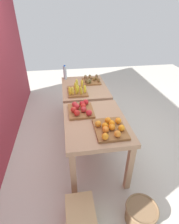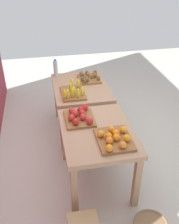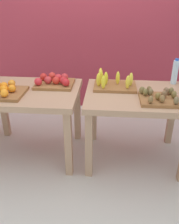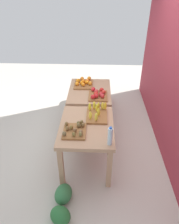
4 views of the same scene
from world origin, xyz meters
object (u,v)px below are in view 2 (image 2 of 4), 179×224
object	(u,v)px
display_table_left	(97,138)
watermelon_pile	(88,96)
water_bottle	(56,69)
display_table_right	(81,93)
kiwi_bin	(89,78)
orange_bin	(114,138)
banana_crate	(73,92)
apple_bin	(79,116)

from	to	relation	value
display_table_left	watermelon_pile	world-z (taller)	display_table_left
water_bottle	watermelon_pile	bearing A→B (deg)	-53.16
display_table_right	kiwi_bin	size ratio (longest dim) A/B	2.85
orange_bin	watermelon_pile	bearing A→B (deg)	-3.92
display_table_left	watermelon_pile	xyz separation A→B (m)	(1.99, -0.28, -0.54)
display_table_left	orange_bin	world-z (taller)	orange_bin
orange_bin	watermelon_pile	distance (m)	2.33
display_table_right	watermelon_pile	bearing A→B (deg)	-17.97
water_bottle	banana_crate	bearing A→B (deg)	-165.02
display_table_right	watermelon_pile	size ratio (longest dim) A/B	1.59
water_bottle	watermelon_pile	xyz separation A→B (m)	(0.46, -0.61, -0.79)
orange_bin	banana_crate	world-z (taller)	banana_crate
orange_bin	banana_crate	bearing A→B (deg)	14.19
kiwi_bin	watermelon_pile	size ratio (longest dim) A/B	0.56
kiwi_bin	watermelon_pile	bearing A→B (deg)	-10.36
display_table_right	kiwi_bin	world-z (taller)	kiwi_bin
display_table_right	watermelon_pile	distance (m)	1.06
display_table_left	apple_bin	distance (m)	0.33
display_table_right	orange_bin	distance (m)	1.37
display_table_right	orange_bin	size ratio (longest dim) A/B	2.30
banana_crate	watermelon_pile	xyz separation A→B (m)	(1.12, -0.43, -0.71)
banana_crate	display_table_right	bearing A→B (deg)	-30.80
banana_crate	watermelon_pile	world-z (taller)	banana_crate
display_table_left	water_bottle	world-z (taller)	water_bottle
banana_crate	water_bottle	world-z (taller)	water_bottle
apple_bin	display_table_left	bearing A→B (deg)	-146.66
display_table_right	water_bottle	world-z (taller)	water_bottle
banana_crate	display_table_left	bearing A→B (deg)	-170.33
display_table_right	water_bottle	xyz separation A→B (m)	(0.41, 0.33, 0.25)
display_table_left	display_table_right	xyz separation A→B (m)	(1.12, 0.00, 0.00)
water_bottle	display_table_right	bearing A→B (deg)	-141.81
watermelon_pile	display_table_right	bearing A→B (deg)	162.03
orange_bin	watermelon_pile	size ratio (longest dim) A/B	0.69
display_table_right	banana_crate	xyz separation A→B (m)	(-0.25, 0.15, 0.16)
display_table_right	kiwi_bin	xyz separation A→B (m)	(0.18, -0.16, 0.15)
display_table_right	banana_crate	distance (m)	0.33
display_table_left	apple_bin	size ratio (longest dim) A/B	2.55
apple_bin	watermelon_pile	bearing A→B (deg)	-14.29
apple_bin	banana_crate	size ratio (longest dim) A/B	0.93
display_table_left	kiwi_bin	xyz separation A→B (m)	(1.30, -0.16, 0.15)
orange_bin	banana_crate	distance (m)	1.14
banana_crate	kiwi_bin	distance (m)	0.53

